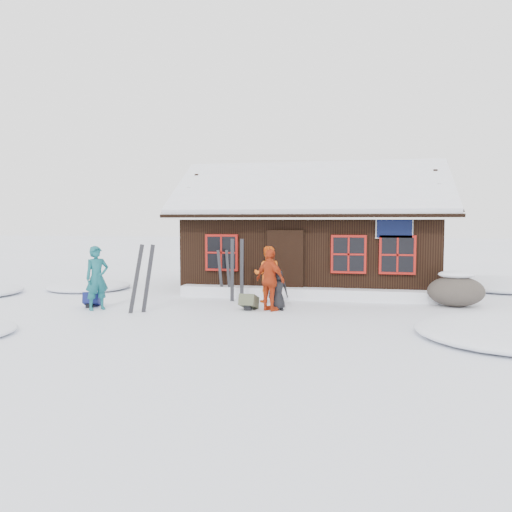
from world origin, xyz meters
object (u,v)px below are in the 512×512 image
object	(u,v)px
skier_crouched	(278,290)
boulder	(456,290)
ski_pair_left	(142,279)
backpack_olive	(249,304)
skier_teal	(97,278)
skier_orange_left	(268,274)
skier_orange_right	(270,280)
backpack_blue	(92,302)
ski_poles	(275,287)

from	to	relation	value
skier_crouched	boulder	bearing A→B (deg)	-0.41
ski_pair_left	backpack_olive	world-z (taller)	ski_pair_left
skier_teal	skier_orange_left	world-z (taller)	skier_teal
boulder	backpack_olive	bearing A→B (deg)	-163.68
skier_orange_right	ski_pair_left	size ratio (longest dim) A/B	0.90
boulder	backpack_blue	size ratio (longest dim) A/B	2.83
ski_pair_left	skier_crouched	bearing A→B (deg)	4.38
ski_pair_left	backpack_blue	world-z (taller)	ski_pair_left
skier_orange_right	backpack_blue	world-z (taller)	skier_orange_right
skier_orange_right	ski_poles	distance (m)	0.55
skier_crouched	ski_pair_left	xyz separation A→B (m)	(-3.32, -1.06, 0.33)
boulder	backpack_olive	world-z (taller)	boulder
ski_poles	backpack_blue	xyz separation A→B (m)	(-4.89, -0.87, -0.40)
ski_pair_left	skier_teal	bearing A→B (deg)	160.00
boulder	backpack_olive	distance (m)	5.68
ski_poles	skier_orange_right	bearing A→B (deg)	-94.15
skier_crouched	skier_teal	bearing A→B (deg)	172.85
skier_crouched	ski_poles	bearing A→B (deg)	94.71
ski_pair_left	ski_poles	xyz separation A→B (m)	(3.18, 1.39, -0.31)
skier_orange_left	skier_crouched	xyz separation A→B (m)	(0.49, -1.19, -0.28)
skier_crouched	boulder	distance (m)	4.92
skier_crouched	ski_pair_left	bearing A→B (deg)	179.57
backpack_olive	ski_poles	bearing A→B (deg)	39.03
skier_teal	skier_orange_right	distance (m)	4.55
ski_poles	backpack_olive	bearing A→B (deg)	-145.45
skier_teal	backpack_olive	world-z (taller)	skier_teal
skier_orange_right	boulder	world-z (taller)	skier_orange_right
ski_poles	backpack_olive	xyz separation A→B (m)	(-0.62, -0.43, -0.40)
ski_pair_left	ski_poles	bearing A→B (deg)	10.28
skier_orange_right	backpack_blue	distance (m)	4.92
skier_teal	backpack_blue	bearing A→B (deg)	87.17
ski_pair_left	boulder	bearing A→B (deg)	4.39
skier_orange_left	backpack_blue	world-z (taller)	skier_orange_left
skier_orange_left	ski_poles	world-z (taller)	skier_orange_left
skier_teal	ski_poles	world-z (taller)	skier_teal
skier_teal	skier_crouched	distance (m)	4.76
skier_teal	ski_pair_left	size ratio (longest dim) A/B	0.94
skier_teal	skier_orange_right	xyz separation A→B (m)	(4.49, 0.75, -0.04)
skier_teal	skier_crouched	bearing A→B (deg)	-37.30
ski_poles	backpack_blue	size ratio (longest dim) A/B	2.20
skier_orange_left	ski_poles	bearing A→B (deg)	102.78
backpack_blue	backpack_olive	distance (m)	4.30
skier_teal	skier_orange_right	size ratio (longest dim) A/B	1.04
backpack_blue	boulder	bearing A→B (deg)	-8.17
skier_orange_right	backpack_olive	size ratio (longest dim) A/B	2.94
skier_orange_right	boulder	xyz separation A→B (m)	(4.86, 1.66, -0.36)
skier_crouched	skier_orange_left	bearing A→B (deg)	94.13
skier_orange_left	backpack_blue	bearing A→B (deg)	11.58
boulder	ski_poles	world-z (taller)	ski_poles
ski_pair_left	backpack_olive	size ratio (longest dim) A/B	3.29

